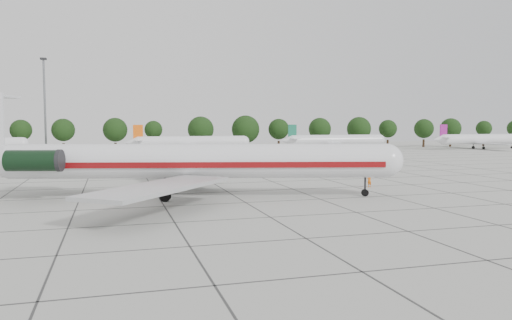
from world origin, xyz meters
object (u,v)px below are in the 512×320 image
(main_airliner, at_px, (175,161))
(bg_airliner_d, at_px, (336,140))
(bg_airliner_c, at_px, (191,142))
(bg_airliner_e, at_px, (481,139))
(floodlight_mast, at_px, (45,99))
(ground_crew, at_px, (369,180))

(main_airliner, height_order, bg_airliner_d, main_airliner)
(bg_airliner_c, bearing_deg, bg_airliner_e, -1.07)
(main_airliner, relative_size, floodlight_mast, 1.83)
(bg_airliner_e, bearing_deg, bg_airliner_d, 174.99)
(bg_airliner_c, bearing_deg, ground_crew, -81.44)
(bg_airliner_e, bearing_deg, bg_airliner_c, 178.93)
(bg_airliner_c, xyz_separation_m, floodlight_mast, (-36.90, 20.54, 11.37))
(ground_crew, relative_size, bg_airliner_d, 0.06)
(bg_airliner_e, bearing_deg, floodlight_mast, 169.88)
(main_airliner, relative_size, bg_airliner_c, 1.65)
(main_airliner, distance_m, ground_crew, 24.25)
(main_airliner, height_order, floodlight_mast, floodlight_mast)
(main_airliner, distance_m, bg_airliner_c, 75.12)
(ground_crew, distance_m, floodlight_mast, 105.09)
(bg_airliner_d, relative_size, floodlight_mast, 1.11)
(bg_airliner_d, distance_m, floodlight_mast, 81.35)
(main_airliner, relative_size, bg_airliner_d, 1.65)
(bg_airliner_c, height_order, floodlight_mast, floodlight_mast)
(main_airliner, relative_size, ground_crew, 27.07)
(ground_crew, bearing_deg, bg_airliner_c, -101.29)
(bg_airliner_d, height_order, bg_airliner_e, same)
(main_airliner, distance_m, bg_airliner_e, 123.74)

